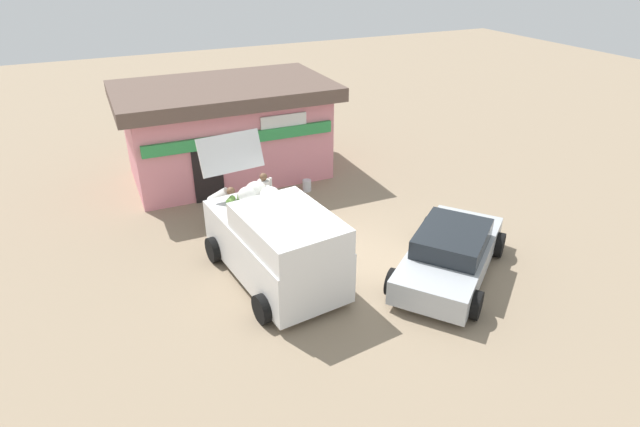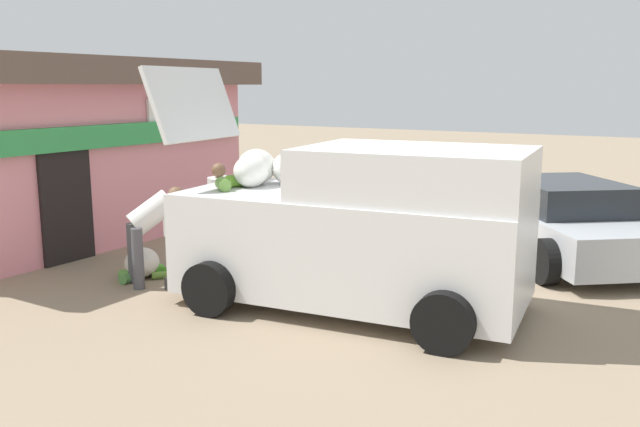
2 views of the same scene
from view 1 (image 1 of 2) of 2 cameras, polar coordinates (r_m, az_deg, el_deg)
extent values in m
plane|color=gray|center=(13.47, 2.36, -4.71)|extent=(60.00, 60.00, 0.00)
cube|color=pink|center=(18.01, -10.07, 8.21)|extent=(6.26, 3.61, 2.69)
cube|color=green|center=(16.16, -8.51, 8.10)|extent=(5.91, 0.18, 0.36)
cube|color=black|center=(16.26, -12.11, 4.56)|extent=(0.90, 0.07, 2.00)
cube|color=white|center=(16.49, -3.97, 9.72)|extent=(1.50, 0.08, 0.60)
cube|color=brown|center=(17.57, -10.49, 13.01)|extent=(6.96, 4.31, 0.43)
cube|color=white|center=(12.36, -5.09, -3.74)|extent=(2.32, 4.29, 1.21)
cube|color=white|center=(11.31, -3.48, -1.60)|extent=(2.06, 2.74, 0.59)
cube|color=black|center=(10.41, -0.26, -4.53)|extent=(1.57, 0.26, 0.45)
cube|color=white|center=(13.48, -9.69, 6.53)|extent=(1.70, 0.58, 0.94)
ellipsoid|color=silver|center=(13.03, -5.51, 2.04)|extent=(0.50, 0.42, 0.42)
ellipsoid|color=silver|center=(13.12, -7.90, 2.06)|extent=(0.49, 0.41, 0.41)
ellipsoid|color=silver|center=(13.25, -7.01, 2.52)|extent=(0.56, 0.46, 0.46)
cylinder|color=#6DA442|center=(13.19, -9.71, 1.45)|extent=(0.28, 0.30, 0.16)
cylinder|color=#6CAF2E|center=(13.30, -8.41, 1.80)|extent=(0.30, 0.25, 0.16)
cylinder|color=#6BB22F|center=(13.36, -7.43, 1.90)|extent=(0.28, 0.15, 0.13)
cylinder|color=olive|center=(13.43, -7.23, 2.07)|extent=(0.27, 0.26, 0.13)
cube|color=black|center=(14.29, -8.82, -1.80)|extent=(1.75, 0.29, 0.16)
cube|color=red|center=(13.80, -11.74, -0.41)|extent=(0.15, 0.08, 0.20)
cube|color=red|center=(14.27, -6.36, 1.01)|extent=(0.15, 0.08, 0.20)
cylinder|color=black|center=(11.23, -6.29, -10.28)|extent=(0.29, 0.67, 0.65)
cylinder|color=black|center=(12.02, 2.32, -7.28)|extent=(0.29, 0.67, 0.65)
cylinder|color=black|center=(13.40, -11.53, -3.87)|extent=(0.29, 0.67, 0.65)
cylinder|color=black|center=(14.06, -3.99, -1.73)|extent=(0.29, 0.67, 0.65)
cube|color=#B2B7BC|center=(12.93, 13.96, -4.63)|extent=(4.27, 3.89, 0.59)
cube|color=#1E2328|center=(12.67, 14.23, -2.64)|extent=(2.48, 2.40, 0.45)
cylinder|color=black|center=(14.10, 18.93, -3.24)|extent=(0.64, 0.57, 0.64)
cylinder|color=black|center=(14.36, 11.70, -1.64)|extent=(0.64, 0.57, 0.64)
cylinder|color=black|center=(11.75, 16.60, -9.53)|extent=(0.64, 0.57, 0.64)
cylinder|color=black|center=(12.06, 7.96, -7.43)|extent=(0.64, 0.57, 0.64)
cylinder|color=#726047|center=(14.82, -6.49, 0.08)|extent=(0.15, 0.15, 0.78)
cylinder|color=#726047|center=(15.01, -5.50, 0.51)|extent=(0.15, 0.15, 0.78)
cylinder|color=silver|center=(14.62, -6.12, 2.62)|extent=(0.44, 0.44, 0.55)
sphere|color=brown|center=(14.47, -6.19, 4.00)|extent=(0.21, 0.21, 0.21)
cylinder|color=silver|center=(14.48, -6.84, 2.38)|extent=(0.09, 0.09, 0.53)
cylinder|color=silver|center=(14.75, -5.41, 2.96)|extent=(0.09, 0.09, 0.53)
cylinder|color=#4C4C51|center=(14.97, -11.39, 0.07)|extent=(0.15, 0.15, 0.83)
cylinder|color=#4C4C51|center=(14.68, -11.81, -0.54)|extent=(0.15, 0.15, 0.83)
cylinder|color=silver|center=(14.49, -10.90, 1.71)|extent=(0.75, 0.65, 0.61)
sphere|color=brown|center=(14.29, -9.70, 2.43)|extent=(0.22, 0.22, 0.22)
cylinder|color=silver|center=(14.67, -9.66, 1.64)|extent=(0.09, 0.09, 0.56)
cylinder|color=silver|center=(14.26, -10.23, 0.81)|extent=(0.09, 0.09, 0.56)
ellipsoid|color=silver|center=(15.22, -10.45, -0.24)|extent=(0.79, 0.79, 0.41)
cylinder|color=#4E9F44|center=(15.31, -9.56, -0.62)|extent=(0.26, 0.21, 0.11)
cylinder|color=#4F9044|center=(15.16, -11.55, -1.05)|extent=(0.24, 0.15, 0.13)
cylinder|color=olive|center=(15.02, -9.89, -1.24)|extent=(0.28, 0.27, 0.11)
cylinder|color=green|center=(15.18, -9.63, -0.79)|extent=(0.25, 0.29, 0.16)
cylinder|color=#5B9F40|center=(15.26, -11.40, -0.83)|extent=(0.18, 0.26, 0.14)
cylinder|color=silver|center=(16.90, -1.44, 3.09)|extent=(0.28, 0.28, 0.37)
camera|label=2|loc=(8.50, -45.21, -14.08)|focal=37.74mm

